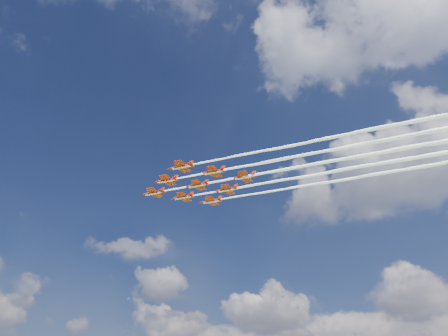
# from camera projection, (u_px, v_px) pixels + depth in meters

# --- Properties ---
(jet_lead) EXTENTS (124.28, 38.78, 2.37)m
(jet_lead) POSITION_uv_depth(u_px,v_px,m) (318.00, 164.00, 144.90)
(jet_lead) COLOR #B91B0A
(jet_row2_port) EXTENTS (124.28, 38.78, 2.37)m
(jet_row2_port) POSITION_uv_depth(u_px,v_px,m) (343.00, 148.00, 136.72)
(jet_row2_port) COLOR #B91B0A
(jet_row2_starb) EXTENTS (124.28, 38.78, 2.37)m
(jet_row2_starb) POSITION_uv_depth(u_px,v_px,m) (348.00, 169.00, 147.89)
(jet_row2_starb) COLOR #B91B0A
(jet_row3_port) EXTENTS (124.28, 38.78, 2.37)m
(jet_row3_port) POSITION_uv_depth(u_px,v_px,m) (371.00, 130.00, 128.53)
(jet_row3_port) COLOR #B91B0A
(jet_row3_centre) EXTENTS (124.28, 38.78, 2.37)m
(jet_row3_centre) POSITION_uv_depth(u_px,v_px,m) (374.00, 154.00, 139.70)
(jet_row3_centre) COLOR #B91B0A
(jet_row3_starb) EXTENTS (124.28, 38.78, 2.37)m
(jet_row3_starb) POSITION_uv_depth(u_px,v_px,m) (376.00, 174.00, 150.87)
(jet_row3_starb) COLOR #B91B0A
(jet_row4_port) EXTENTS (124.28, 38.78, 2.37)m
(jet_row4_port) POSITION_uv_depth(u_px,v_px,m) (403.00, 137.00, 131.52)
(jet_row4_port) COLOR #B91B0A
(jet_row4_starb) EXTENTS (124.28, 38.78, 2.37)m
(jet_row4_starb) POSITION_uv_depth(u_px,v_px,m) (403.00, 160.00, 142.69)
(jet_row4_starb) COLOR #B91B0A
(jet_tail) EXTENTS (124.28, 38.78, 2.37)m
(jet_tail) POSITION_uv_depth(u_px,v_px,m) (433.00, 143.00, 134.51)
(jet_tail) COLOR #B91B0A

